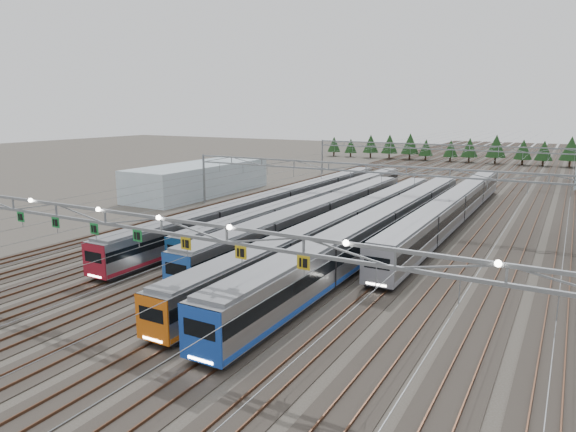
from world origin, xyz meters
The scene contains 13 objects.
ground centered at (0.00, 0.00, 0.00)m, with size 400.00×400.00×0.00m, color #47423A.
track_bed centered at (0.00, 100.00, 1.49)m, with size 54.00×260.00×5.42m.
train_a centered at (-11.25, 36.48, 2.10)m, with size 2.84×66.59×3.70m.
train_b centered at (-6.75, 40.59, 2.00)m, with size 2.69×63.65×3.50m.
train_c centered at (-2.25, 30.03, 2.20)m, with size 2.99×52.65×3.90m.
train_d centered at (2.25, 27.93, 2.06)m, with size 2.78×63.42×3.62m.
train_e centered at (6.75, 27.30, 2.30)m, with size 3.13×63.70×4.09m.
train_f centered at (11.25, 43.33, 2.23)m, with size 3.04×60.43×3.96m.
gantry_near centered at (-0.05, -0.12, 7.09)m, with size 56.36×0.61×8.08m.
gantry_mid centered at (0.00, 40.00, 6.39)m, with size 56.36×0.36×8.00m.
gantry_far centered at (0.00, 85.00, 6.39)m, with size 56.36×0.36×8.00m.
west_shed centered at (-34.29, 46.71, 2.74)m, with size 10.00×30.00×5.49m, color #A8C1C9.
treeline centered at (-4.05, 128.22, 4.23)m, with size 87.50×5.60×7.02m.
Camera 1 is at (24.73, -26.14, 15.29)m, focal length 32.00 mm.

